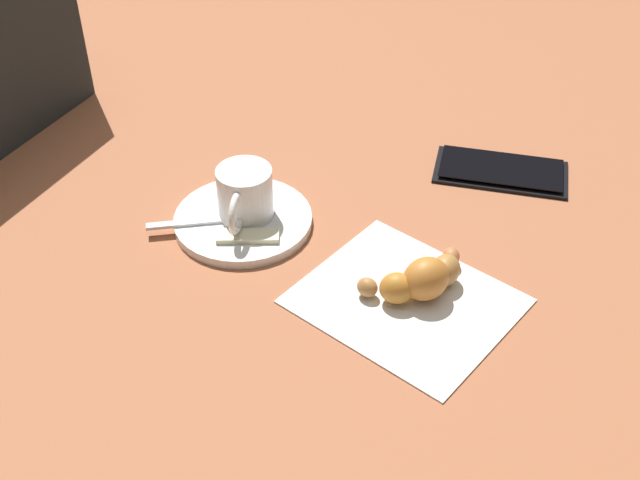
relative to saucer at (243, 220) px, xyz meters
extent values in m
plane|color=#9E5D3C|center=(0.10, -0.03, -0.01)|extent=(1.80, 1.80, 0.00)
cylinder|color=white|center=(0.00, 0.00, 0.00)|extent=(0.15, 0.15, 0.01)
cylinder|color=white|center=(0.00, 0.01, 0.03)|extent=(0.06, 0.06, 0.06)
cylinder|color=#33200B|center=(0.00, 0.01, 0.04)|extent=(0.05, 0.05, 0.00)
torus|color=white|center=(0.01, -0.03, 0.03)|extent=(0.02, 0.05, 0.04)
cube|color=silver|center=(-0.04, -0.03, 0.01)|extent=(0.09, 0.06, 0.00)
ellipsoid|color=silver|center=(0.01, 0.01, 0.01)|extent=(0.03, 0.03, 0.01)
cube|color=beige|center=(0.02, -0.03, 0.01)|extent=(0.07, 0.05, 0.01)
cube|color=white|center=(0.20, -0.05, 0.00)|extent=(0.24, 0.22, 0.00)
ellipsoid|color=#A6703B|center=(0.16, -0.06, 0.01)|extent=(0.02, 0.02, 0.02)
ellipsoid|color=#BA7529|center=(0.19, -0.05, 0.01)|extent=(0.04, 0.04, 0.03)
ellipsoid|color=#BC742E|center=(0.22, -0.04, 0.02)|extent=(0.06, 0.06, 0.04)
ellipsoid|color=#AB773A|center=(0.23, -0.01, 0.01)|extent=(0.03, 0.04, 0.03)
ellipsoid|color=#B46A3E|center=(0.23, 0.02, 0.01)|extent=(0.02, 0.03, 0.02)
cube|color=black|center=(0.24, 0.20, 0.00)|extent=(0.16, 0.10, 0.01)
cube|color=black|center=(0.24, 0.20, 0.00)|extent=(0.15, 0.09, 0.00)
camera|label=1|loc=(0.35, -0.61, 0.55)|focal=46.04mm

